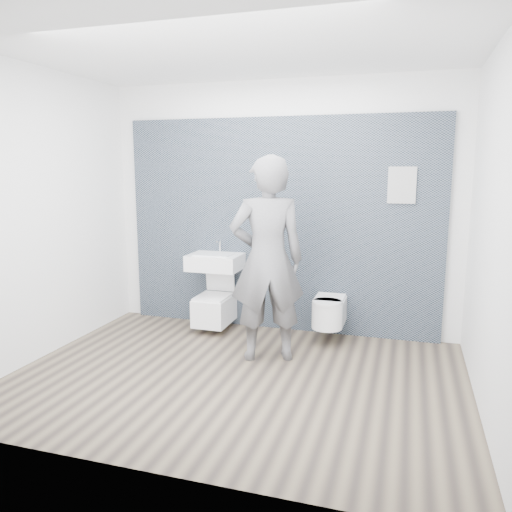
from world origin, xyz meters
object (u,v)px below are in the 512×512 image
(toilet_square, at_px, (215,308))
(visitor, at_px, (267,260))
(washbasin, at_px, (215,261))
(toilet_rounded, at_px, (329,312))

(toilet_square, relative_size, visitor, 0.37)
(washbasin, height_order, visitor, visitor)
(toilet_square, bearing_deg, visitor, -39.01)
(washbasin, height_order, toilet_square, washbasin)
(toilet_square, height_order, toilet_rounded, toilet_square)
(washbasin, xyz_separation_m, visitor, (0.82, -0.70, 0.19))
(washbasin, bearing_deg, toilet_rounded, -2.41)
(visitor, bearing_deg, toilet_rounded, -150.39)
(toilet_rounded, bearing_deg, toilet_square, 179.32)
(toilet_rounded, distance_m, visitor, 1.05)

